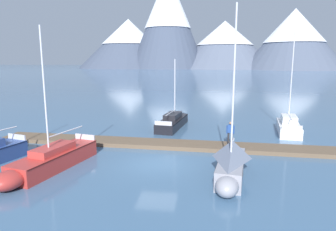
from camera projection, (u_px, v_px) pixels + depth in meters
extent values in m
plane|color=#426689|center=(157.00, 164.00, 19.04)|extent=(700.00, 700.00, 0.00)
cone|color=#424C60|center=(129.00, 44.00, 239.68)|extent=(78.51, 78.51, 37.81)
cone|color=white|center=(128.00, 32.00, 238.00)|extent=(42.44, 42.44, 19.47)
cone|color=#424C60|center=(168.00, 21.00, 220.24)|extent=(56.10, 56.10, 68.46)
cone|color=white|center=(168.00, 0.00, 217.59)|extent=(34.02, 34.02, 39.54)
cone|color=slate|center=(225.00, 45.00, 228.15)|extent=(79.82, 79.82, 35.02)
cone|color=white|center=(225.00, 33.00, 226.59)|extent=(43.06, 43.06, 17.99)
cone|color=#4C566B|center=(294.00, 39.00, 203.56)|extent=(68.94, 68.94, 40.10)
cone|color=white|center=(295.00, 26.00, 201.95)|extent=(40.70, 40.70, 22.54)
cube|color=brown|center=(165.00, 144.00, 22.92)|extent=(26.57, 3.71, 0.30)
cylinder|color=#38383D|center=(162.00, 148.00, 22.01)|extent=(25.40, 1.71, 0.24)
cylinder|color=#38383D|center=(167.00, 141.00, 23.85)|extent=(25.40, 1.71, 0.24)
cube|color=black|center=(10.00, 137.00, 25.19)|extent=(0.29, 2.27, 0.27)
cube|color=silver|center=(17.00, 137.00, 20.92)|extent=(1.53, 0.53, 0.36)
cube|color=#B2332D|center=(56.00, 159.00, 18.33)|extent=(3.09, 6.43, 1.01)
ellipsoid|color=#B2332D|center=(9.00, 180.00, 15.16)|extent=(1.83, 2.16, 0.95)
cube|color=#501614|center=(55.00, 152.00, 18.24)|extent=(3.10, 6.31, 0.06)
cylinder|color=silver|center=(44.00, 92.00, 17.10)|extent=(0.10, 0.10, 7.34)
cylinder|color=silver|center=(66.00, 131.00, 19.09)|extent=(0.84, 3.18, 0.08)
cube|color=#C03A35|center=(53.00, 149.00, 18.06)|extent=(1.80, 2.99, 0.41)
cube|color=silver|center=(85.00, 137.00, 20.99)|extent=(1.50, 0.45, 0.36)
cube|color=black|center=(172.00, 123.00, 29.13)|extent=(2.65, 6.44, 0.86)
ellipsoid|color=black|center=(181.00, 117.00, 32.45)|extent=(1.77, 2.35, 0.82)
cube|color=black|center=(172.00, 119.00, 29.06)|extent=(2.67, 6.33, 0.06)
cylinder|color=silver|center=(175.00, 89.00, 29.41)|extent=(0.10, 0.10, 5.66)
cylinder|color=silver|center=(171.00, 113.00, 28.31)|extent=(0.56, 3.10, 0.08)
cube|color=black|center=(173.00, 116.00, 29.15)|extent=(1.62, 2.97, 0.52)
cube|color=silver|center=(163.00, 123.00, 26.13)|extent=(1.53, 0.34, 0.36)
cube|color=#93939E|center=(231.00, 168.00, 16.88)|extent=(2.07, 4.94, 1.02)
ellipsoid|color=#93939E|center=(227.00, 187.00, 14.37)|extent=(1.35, 1.64, 0.97)
cube|color=#424247|center=(231.00, 160.00, 16.80)|extent=(2.09, 4.85, 0.06)
cylinder|color=silver|center=(234.00, 86.00, 15.46)|extent=(0.10, 0.10, 8.20)
cylinder|color=silver|center=(233.00, 143.00, 17.10)|extent=(0.43, 2.18, 0.08)
pyramid|color=slate|center=(232.00, 149.00, 17.04)|extent=(2.16, 4.03, 0.99)
cube|color=white|center=(289.00, 128.00, 26.90)|extent=(2.59, 5.34, 0.89)
ellipsoid|color=white|center=(286.00, 122.00, 29.66)|extent=(1.82, 2.33, 0.84)
cube|color=slate|center=(289.00, 124.00, 26.82)|extent=(2.61, 5.25, 0.06)
cylinder|color=silver|center=(292.00, 77.00, 26.63)|extent=(0.10, 0.10, 8.17)
cylinder|color=silver|center=(291.00, 118.00, 25.72)|extent=(0.62, 3.19, 0.08)
cube|color=white|center=(289.00, 119.00, 26.87)|extent=(1.60, 2.48, 0.69)
cube|color=silver|center=(292.00, 127.00, 24.44)|extent=(1.58, 0.36, 0.36)
cylinder|color=#232328|center=(232.00, 138.00, 22.35)|extent=(0.14, 0.14, 0.86)
cylinder|color=#232328|center=(228.00, 138.00, 22.41)|extent=(0.14, 0.14, 0.86)
cube|color=#234793|center=(230.00, 129.00, 22.24)|extent=(0.40, 0.26, 0.60)
sphere|color=#A37556|center=(231.00, 123.00, 22.17)|extent=(0.22, 0.22, 0.22)
cylinder|color=#234793|center=(234.00, 130.00, 22.20)|extent=(0.09, 0.09, 0.62)
cylinder|color=#234793|center=(227.00, 129.00, 22.31)|extent=(0.09, 0.09, 0.62)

